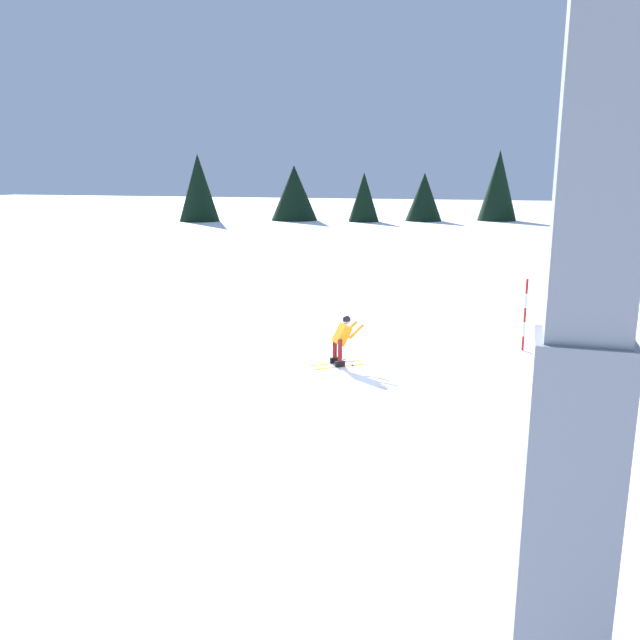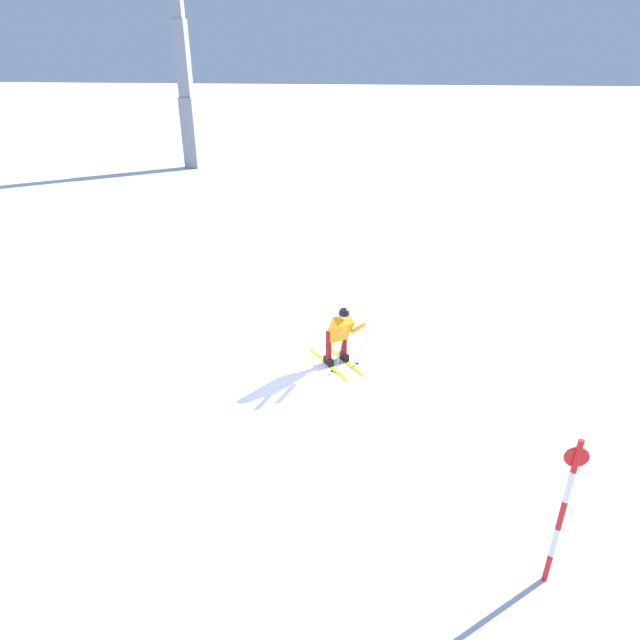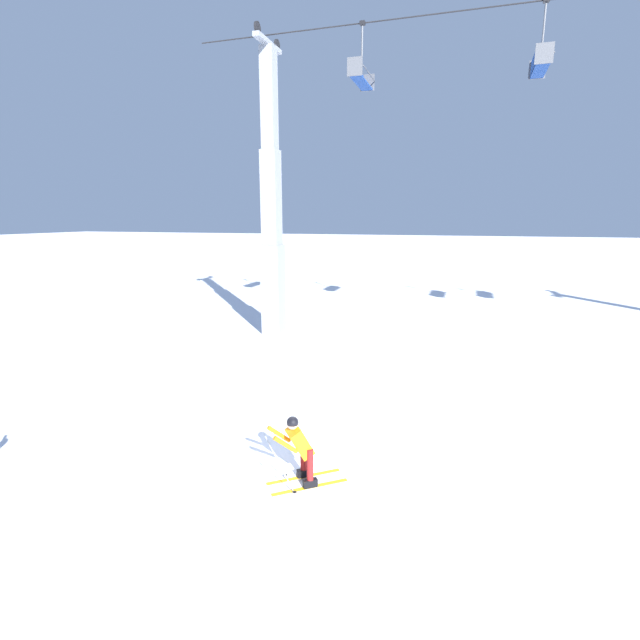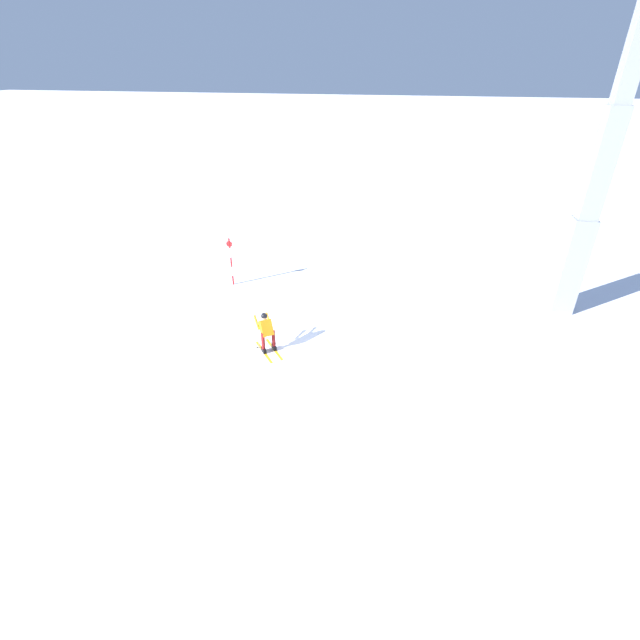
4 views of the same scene
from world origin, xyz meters
The scene contains 4 objects.
ground_plane centered at (0.00, 0.00, 0.00)m, with size 260.00×260.00×0.00m, color white.
skier_carving_main centered at (0.94, -1.27, 0.83)m, with size 1.58×1.41×1.57m.
lift_tower_near centered at (-4.45, 10.05, 5.13)m, with size 0.85×2.38×12.48m.
trail_marker_pole centered at (-4.07, -4.49, 1.22)m, with size 0.07×0.28×2.27m.
Camera 4 is at (14.37, 3.39, 9.36)m, focal length 25.65 mm.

